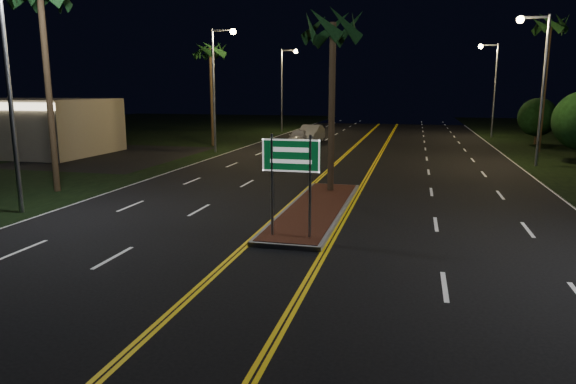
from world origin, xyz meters
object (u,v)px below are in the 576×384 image
(streetlight_left_far, at_px, (285,80))
(car_near, at_px, (299,136))
(streetlight_left_near, at_px, (15,62))
(streetlight_right_mid, at_px, (538,73))
(highway_sign, at_px, (291,165))
(car_far, at_px, (311,132))
(palm_left_far, at_px, (211,51))
(shrub_far, at_px, (538,117))
(streetlight_right_far, at_px, (491,79))
(median_island, at_px, (316,209))
(palm_right_far, at_px, (550,27))
(streetlight_left_mid, at_px, (218,76))
(palm_median, at_px, (333,28))
(commercial_building, at_px, (6,126))

(streetlight_left_far, relative_size, car_near, 1.97)
(streetlight_left_near, xyz_separation_m, streetlight_right_mid, (21.23, 18.00, 0.00))
(highway_sign, relative_size, car_far, 0.59)
(streetlight_left_far, relative_size, streetlight_right_mid, 1.00)
(highway_sign, relative_size, palm_left_far, 0.36)
(streetlight_right_mid, relative_size, shrub_far, 2.27)
(palm_left_far, height_order, shrub_far, palm_left_far)
(streetlight_right_far, xyz_separation_m, car_far, (-16.10, -8.80, -4.76))
(highway_sign, bearing_deg, shrub_far, 67.43)
(streetlight_left_near, distance_m, streetlight_left_far, 40.00)
(palm_left_far, height_order, car_near, palm_left_far)
(streetlight_left_near, bearing_deg, car_near, 80.55)
(streetlight_right_mid, height_order, streetlight_right_far, same)
(median_island, bearing_deg, streetlight_left_near, -164.22)
(palm_right_far, bearing_deg, streetlight_left_mid, -165.63)
(median_island, bearing_deg, car_near, 104.31)
(palm_median, bearing_deg, shrub_far, 61.58)
(car_near, height_order, car_far, car_far)
(streetlight_left_mid, distance_m, streetlight_left_far, 20.00)
(highway_sign, distance_m, commercial_building, 31.17)
(median_island, bearing_deg, palm_median, 90.00)
(streetlight_left_mid, bearing_deg, shrub_far, 26.18)
(highway_sign, distance_m, shrub_far, 35.96)
(streetlight_left_far, distance_m, shrub_far, 25.90)
(car_near, xyz_separation_m, car_far, (0.63, 2.21, 0.13))
(median_island, distance_m, palm_right_far, 27.84)
(highway_sign, bearing_deg, car_near, 102.24)
(highway_sign, distance_m, streetlight_left_mid, 23.93)
(median_island, height_order, palm_median, palm_median)
(streetlight_left_near, height_order, palm_left_far, streetlight_left_near)
(commercial_building, relative_size, palm_right_far, 1.46)
(streetlight_left_far, bearing_deg, streetlight_left_mid, -90.00)
(palm_left_far, bearing_deg, streetlight_left_near, -84.79)
(streetlight_right_far, bearing_deg, car_near, -146.67)
(median_island, distance_m, shrub_far, 32.19)
(car_near, bearing_deg, commercial_building, -155.70)
(streetlight_left_near, distance_m, palm_median, 12.55)
(median_island, relative_size, streetlight_right_far, 1.14)
(commercial_building, bearing_deg, palm_median, -20.05)
(streetlight_left_mid, xyz_separation_m, shrub_far, (24.41, 12.00, -3.32))
(commercial_building, height_order, streetlight_right_mid, streetlight_right_mid)
(highway_sign, xyz_separation_m, commercial_building, (-26.00, 17.19, -0.40))
(streetlight_right_mid, relative_size, car_far, 1.67)
(streetlight_left_mid, bearing_deg, car_far, 60.90)
(shrub_far, relative_size, car_near, 0.87)
(median_island, height_order, streetlight_left_near, streetlight_left_near)
(palm_left_far, bearing_deg, palm_median, -53.82)
(palm_median, relative_size, car_near, 1.82)
(shrub_far, bearing_deg, streetlight_left_far, 161.86)
(streetlight_left_far, xyz_separation_m, car_far, (5.12, -10.80, -4.76))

